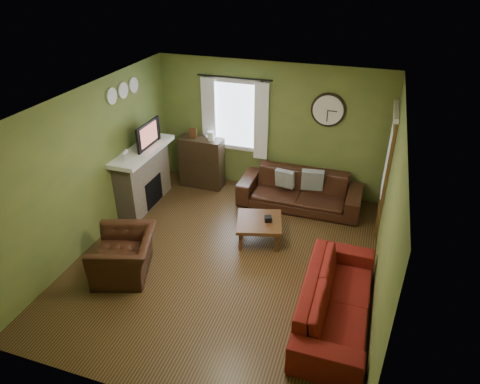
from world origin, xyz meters
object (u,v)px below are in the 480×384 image
(bookshelf, at_px, (202,162))
(sofa_brown, at_px, (300,190))
(sofa_red, at_px, (336,299))
(coffee_table, at_px, (259,230))
(armchair, at_px, (124,255))

(bookshelf, bearing_deg, sofa_brown, -5.21)
(sofa_brown, relative_size, sofa_red, 1.04)
(sofa_brown, bearing_deg, bookshelf, 174.79)
(sofa_brown, bearing_deg, sofa_red, -69.26)
(sofa_red, xyz_separation_m, coffee_table, (-1.46, 1.40, -0.13))
(sofa_brown, relative_size, coffee_table, 3.10)
(bookshelf, bearing_deg, sofa_red, -43.07)
(armchair, bearing_deg, sofa_brown, 123.89)
(bookshelf, bearing_deg, coffee_table, -42.48)
(sofa_red, bearing_deg, coffee_table, 46.25)
(bookshelf, relative_size, armchair, 1.05)
(sofa_red, bearing_deg, sofa_brown, 20.74)
(bookshelf, height_order, armchair, bookshelf)
(sofa_red, xyz_separation_m, armchair, (-3.18, -0.05, 0.00))
(bookshelf, distance_m, sofa_red, 4.31)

